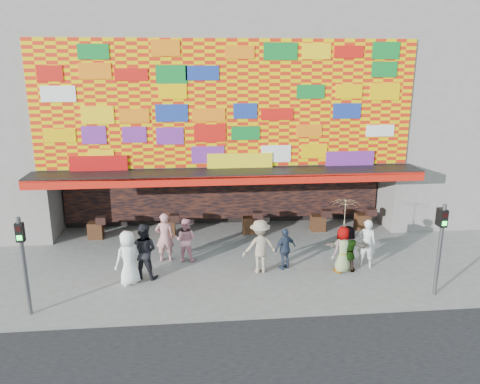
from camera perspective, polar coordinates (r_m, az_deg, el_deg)
The scene contains 14 objects.
ground at distance 16.04m, azimuth -0.46°, elevation -10.86°, with size 90.00×90.00×0.00m, color slate.
shop_building at distance 22.60m, azimuth -2.37°, elevation 10.72°, with size 15.20×9.40×10.00m.
signal_left at distance 14.70m, azimuth -24.93°, elevation -7.00°, with size 0.22×0.20×3.00m.
signal_right at distance 15.73m, azimuth 23.28°, elevation -5.36°, with size 0.22×0.20×3.00m.
ped_a at distance 15.95m, azimuth -13.45°, elevation -7.82°, with size 0.90×0.59×1.85m, color white.
ped_b at distance 17.49m, azimuth -9.18°, elevation -5.46°, with size 0.67×0.44×1.84m, color tan.
ped_c at distance 16.27m, azimuth -11.64°, elevation -7.06°, with size 0.94×0.73×1.93m, color black.
ped_d at distance 16.35m, azimuth 2.45°, elevation -6.65°, with size 1.24×0.71×1.92m, color gray.
ped_e at distance 16.75m, azimuth 5.52°, elevation -6.88°, with size 0.89×0.37×1.52m, color #2C374D.
ped_f at distance 16.92m, azimuth 13.00°, elevation -6.73°, with size 1.55×0.49×1.67m, color gray.
ped_g at distance 16.81m, azimuth 12.43°, elevation -6.85°, with size 0.81×0.53×1.66m, color gray.
ped_h at distance 17.39m, azimuth 15.17°, elevation -6.05°, with size 0.65×0.43×1.79m, color silver.
ped_i at distance 17.43m, azimuth -6.67°, elevation -5.80°, with size 0.80×0.62×1.64m, color pink.
parasol at distance 16.35m, azimuth 12.70°, elevation -2.46°, with size 1.11×1.13×1.92m.
Camera 1 is at (-1.27, -14.31, 7.13)m, focal length 35.00 mm.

